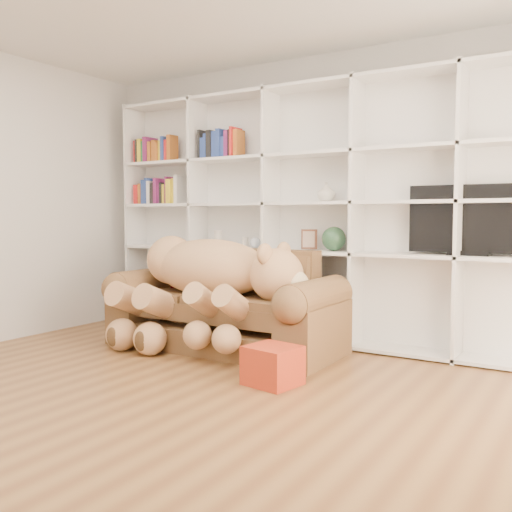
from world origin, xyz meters
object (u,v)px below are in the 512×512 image
Objects in this scene: sofa at (226,311)px; tv at (470,221)px; teddy_bear at (206,279)px; gift_box at (273,365)px.

tv reaches higher than sofa.
teddy_bear is 5.05× the size of gift_box.
sofa is at bearing -161.27° from tv.
tv is (2.04, 0.83, 0.52)m from teddy_bear.
gift_box is 2.01m from tv.
teddy_bear reaches higher than gift_box.
sofa is at bearing 140.46° from gift_box.
sofa is 1.21× the size of teddy_bear.
teddy_bear is 2.26m from tv.
tv is at bearing 54.27° from gift_box.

